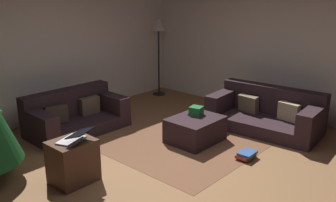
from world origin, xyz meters
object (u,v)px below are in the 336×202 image
Objects in this scene: laptop at (75,137)px; tv_remote at (193,115)px; gift_box at (196,111)px; side_table at (73,161)px; book_stack at (246,155)px; couch_left at (74,115)px; couch_right at (267,114)px; ottoman at (195,129)px; corner_lamp at (159,31)px.

tv_remote is at bearing -4.94° from laptop.
gift_box is at bearing -5.63° from laptop.
gift_box is at bearing -62.33° from tv_remote.
tv_remote is 2.09m from laptop.
laptop is (-2.07, 0.18, 0.20)m from tv_remote.
tv_remote is (-0.05, 0.03, -0.06)m from gift_box.
tv_remote is 2.11m from side_table.
side_table is 1.83× the size of book_stack.
laptop is at bearing 57.65° from couch_left.
laptop is (-1.00, -1.53, 0.33)m from couch_left.
couch_right is at bearing 16.10° from book_stack.
couch_right is 1.38m from ottoman.
laptop is (-2.00, 0.29, 0.40)m from ottoman.
tv_remote is (1.07, -1.71, 0.13)m from couch_left.
ottoman is at bearing 119.81° from couch_left.
gift_box is at bearing 33.55° from ottoman.
corner_lamp is at bearing 23.33° from tv_remote.
laptop is at bearing 174.37° from gift_box.
tv_remote is at bearing 58.32° from ottoman.
tv_remote is at bearing 85.88° from book_stack.
book_stack is at bearing 101.76° from couch_right.
couch_left is at bearing 118.87° from ottoman.
ottoman is 3.06m from corner_lamp.
tv_remote is 2.86m from corner_lamp.
corner_lamp is (1.47, 2.22, 0.99)m from gift_box.
ottoman is 0.24m from tv_remote.
corner_lamp reaches higher than side_table.
tv_remote is at bearing -124.85° from corner_lamp.
couch_left is 5.50× the size of book_stack.
couch_left reaches higher than book_stack.
couch_right is 1.11× the size of corner_lamp.
couch_right is 3.47× the size of side_table.
ottoman is at bearing 89.53° from book_stack.
corner_lamp reaches higher than laptop.
gift_box is 0.08m from tv_remote.
couch_right is at bearing 134.33° from couch_left.
couch_left is 2.93m from book_stack.
ottoman is 4.38× the size of gift_box.
couch_right is 6.34× the size of book_stack.
side_table is (-2.09, 0.23, -0.13)m from tv_remote.
gift_box is 2.16m from side_table.
laptop reaches higher than book_stack.
laptop is (0.02, -0.05, 0.33)m from side_table.
couch_left is 3.28m from couch_right.
gift_box is 1.17× the size of tv_remote.
corner_lamp reaches higher than ottoman.
gift_box is at bearing 82.88° from book_stack.
laptop is at bearing -150.82° from corner_lamp.
gift_box is 0.63× the size of book_stack.
couch_right reaches higher than book_stack.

